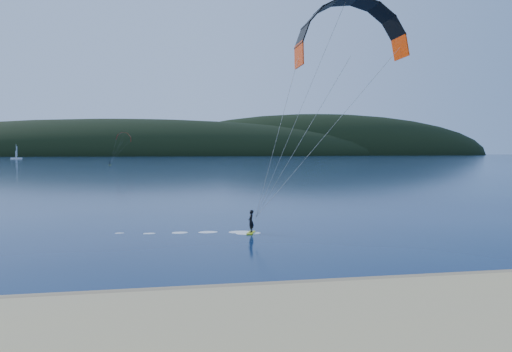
# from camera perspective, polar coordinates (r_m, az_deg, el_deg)

# --- Properties ---
(ground) EXTENTS (1800.00, 1800.00, 0.00)m
(ground) POSITION_cam_1_polar(r_m,az_deg,el_deg) (17.43, -8.57, -18.56)
(ground) COLOR #08193D
(ground) RESTS_ON ground
(wet_sand) EXTENTS (220.00, 2.50, 0.10)m
(wet_sand) POSITION_cam_1_polar(r_m,az_deg,el_deg) (21.67, -8.95, -14.07)
(wet_sand) COLOR #876C4E
(wet_sand) RESTS_ON ground
(headland) EXTENTS (1200.00, 310.00, 140.00)m
(headland) POSITION_cam_1_polar(r_m,az_deg,el_deg) (761.52, -10.27, 2.47)
(headland) COLOR black
(headland) RESTS_ON ground
(kitesurfer_near) EXTENTS (20.53, 8.50, 15.26)m
(kitesurfer_near) POSITION_cam_1_polar(r_m,az_deg,el_deg) (33.33, 10.72, 13.32)
(kitesurfer_near) COLOR #C4DA19
(kitesurfer_near) RESTS_ON ground
(kitesurfer_far) EXTENTS (11.10, 7.80, 14.27)m
(kitesurfer_far) POSITION_cam_1_polar(r_m,az_deg,el_deg) (222.41, -15.79, 4.21)
(kitesurfer_far) COLOR #C4DA19
(kitesurfer_far) RESTS_ON ground
(sailboat) EXTENTS (8.79, 5.69, 12.57)m
(sailboat) POSITION_cam_1_polar(r_m,az_deg,el_deg) (439.99, -27.05, 1.96)
(sailboat) COLOR white
(sailboat) RESTS_ON ground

